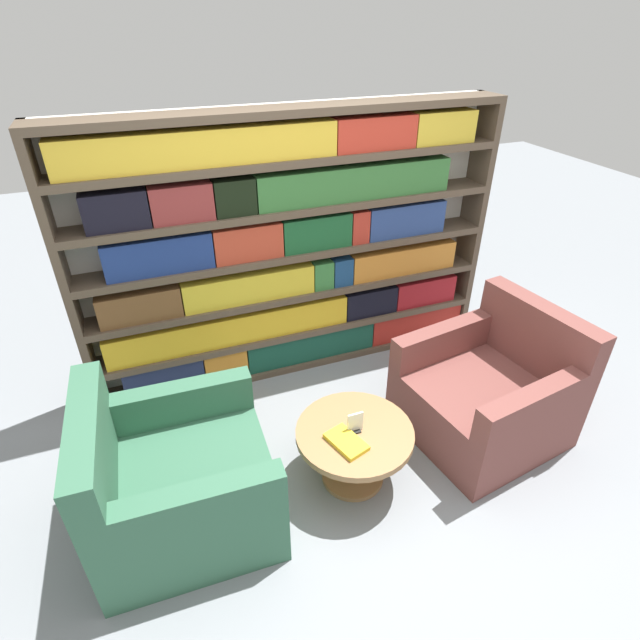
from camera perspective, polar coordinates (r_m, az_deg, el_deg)
ground_plane at (r=3.15m, az=5.95°, el=-18.68°), size 14.00×14.00×0.00m
bookshelf at (r=3.60m, az=-3.25°, el=7.65°), size 3.01×0.30×1.92m
armchair_left at (r=2.88m, az=-16.05°, el=-17.48°), size 0.94×0.90×0.86m
armchair_right at (r=3.47m, az=18.72°, el=-7.99°), size 1.03×0.99×0.86m
coffee_table at (r=2.99m, az=3.92°, el=-13.99°), size 0.68×0.68×0.39m
table_sign at (r=2.88m, az=4.04°, el=-11.74°), size 0.09×0.06×0.13m
stray_book at (r=2.83m, az=3.02°, el=-13.74°), size 0.21×0.27×0.03m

